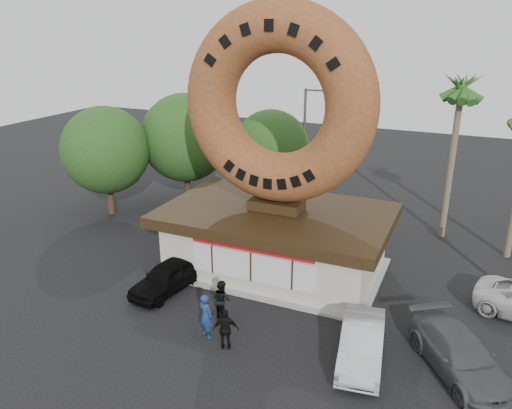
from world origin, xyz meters
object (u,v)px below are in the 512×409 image
object	(u,v)px
donut_shop	(276,238)
car_black	(167,277)
car_grey	(460,355)
person_left	(206,316)
car_silver	(362,343)
person_center	(222,299)
giant_donut	(278,105)
street_lamp	(306,141)
person_right	(226,329)

from	to	relation	value
donut_shop	car_black	distance (m)	5.78
car_grey	person_left	bearing A→B (deg)	157.16
car_silver	person_center	bearing A→B (deg)	168.08
car_grey	giant_donut	bearing A→B (deg)	118.33
donut_shop	street_lamp	world-z (taller)	street_lamp
person_right	car_grey	size ratio (longest dim) A/B	0.35
person_left	car_silver	size ratio (longest dim) A/B	0.44
giant_donut	street_lamp	size ratio (longest dim) A/B	1.16
car_black	car_grey	bearing A→B (deg)	5.21
donut_shop	person_right	bearing A→B (deg)	-84.16
street_lamp	person_center	xyz separation A→B (m)	(1.42, -15.17, -3.59)
street_lamp	car_grey	distance (m)	18.81
giant_donut	person_left	xyz separation A→B (m)	(-0.37, -6.65, -7.49)
person_center	car_silver	bearing A→B (deg)	-160.18
person_right	car_black	world-z (taller)	person_right
person_center	car_black	bearing A→B (deg)	6.86
car_silver	car_grey	xyz separation A→B (m)	(3.42, 0.73, -0.00)
giant_donut	car_silver	bearing A→B (deg)	-44.24
car_silver	person_left	bearing A→B (deg)	-178.06
person_left	giant_donut	bearing A→B (deg)	-73.01
giant_donut	person_center	world-z (taller)	giant_donut
person_center	person_right	size ratio (longest dim) A/B	1.04
street_lamp	person_center	world-z (taller)	street_lamp
car_black	car_silver	world-z (taller)	car_silver
person_left	car_silver	xyz separation A→B (m)	(6.06, 1.11, -0.24)
donut_shop	car_grey	xyz separation A→B (m)	(9.11, -4.80, -1.04)
person_center	car_black	world-z (taller)	person_center
person_right	car_black	distance (m)	5.45
donut_shop	car_grey	bearing A→B (deg)	-27.79
street_lamp	giant_donut	bearing A→B (deg)	-79.49
person_left	car_grey	xyz separation A→B (m)	(9.48, 1.84, -0.25)
car_grey	car_black	bearing A→B (deg)	143.24
street_lamp	car_silver	xyz separation A→B (m)	(7.54, -15.54, -3.76)
person_right	car_black	bearing A→B (deg)	-54.08
donut_shop	car_silver	xyz separation A→B (m)	(5.69, -5.52, -1.04)
street_lamp	car_silver	world-z (taller)	street_lamp
donut_shop	car_black	size ratio (longest dim) A/B	2.72
donut_shop	giant_donut	distance (m)	6.69
person_left	car_grey	distance (m)	9.66
person_right	car_black	xyz separation A→B (m)	(-4.63, 2.87, -0.16)
person_center	car_silver	size ratio (longest dim) A/B	0.41
street_lamp	person_left	size ratio (longest dim) A/B	4.13
giant_donut	street_lamp	world-z (taller)	giant_donut
street_lamp	car_black	bearing A→B (deg)	-98.27
person_right	car_silver	world-z (taller)	person_right
donut_shop	street_lamp	bearing A→B (deg)	100.50
donut_shop	car_grey	size ratio (longest dim) A/B	2.25
giant_donut	person_left	world-z (taller)	giant_donut
person_right	car_grey	bearing A→B (deg)	172.48
person_center	giant_donut	bearing A→B (deg)	-71.51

